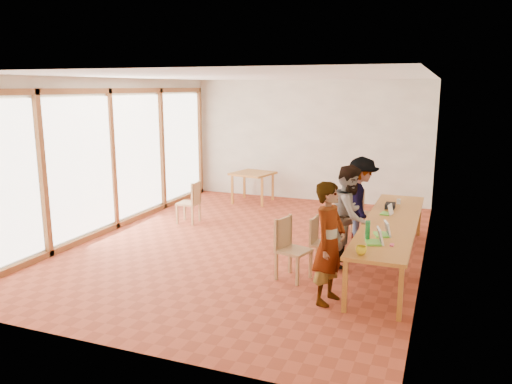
% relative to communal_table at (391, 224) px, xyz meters
% --- Properties ---
extents(ground, '(8.00, 8.00, 0.00)m').
position_rel_communal_table_xyz_m(ground, '(-2.50, 0.26, -0.70)').
color(ground, '#A64228').
rests_on(ground, ground).
extents(wall_back, '(6.00, 0.10, 3.00)m').
position_rel_communal_table_xyz_m(wall_back, '(-2.50, 4.26, 0.80)').
color(wall_back, white).
rests_on(wall_back, ground).
extents(wall_front, '(6.00, 0.10, 3.00)m').
position_rel_communal_table_xyz_m(wall_front, '(-2.50, -3.74, 0.80)').
color(wall_front, white).
rests_on(wall_front, ground).
extents(wall_right, '(0.10, 8.00, 3.00)m').
position_rel_communal_table_xyz_m(wall_right, '(0.50, 0.26, 0.80)').
color(wall_right, white).
rests_on(wall_right, ground).
extents(window_wall, '(0.10, 8.00, 3.00)m').
position_rel_communal_table_xyz_m(window_wall, '(-5.46, 0.26, 0.80)').
color(window_wall, white).
rests_on(window_wall, ground).
extents(ceiling, '(6.00, 8.00, 0.04)m').
position_rel_communal_table_xyz_m(ceiling, '(-2.50, 0.26, 2.32)').
color(ceiling, white).
rests_on(ceiling, wall_back).
extents(communal_table, '(0.80, 4.00, 0.75)m').
position_rel_communal_table_xyz_m(communal_table, '(0.00, 0.00, 0.00)').
color(communal_table, '#BC7A29').
rests_on(communal_table, ground).
extents(side_table, '(0.90, 0.90, 0.75)m').
position_rel_communal_table_xyz_m(side_table, '(-3.71, 3.46, -0.03)').
color(side_table, '#BC7A29').
rests_on(side_table, ground).
extents(chair_near, '(0.53, 0.53, 0.49)m').
position_rel_communal_table_xyz_m(chair_near, '(-1.37, -1.06, -0.14)').
color(chair_near, tan).
rests_on(chair_near, ground).
extents(chair_mid, '(0.40, 0.40, 0.43)m').
position_rel_communal_table_xyz_m(chair_mid, '(-1.05, -0.45, -0.21)').
color(chair_mid, tan).
rests_on(chair_mid, ground).
extents(chair_far, '(0.55, 0.55, 0.49)m').
position_rel_communal_table_xyz_m(chair_far, '(-1.12, 1.42, -0.14)').
color(chair_far, tan).
rests_on(chair_far, ground).
extents(chair_empty, '(0.51, 0.51, 0.45)m').
position_rel_communal_table_xyz_m(chair_empty, '(-0.72, 1.66, -0.18)').
color(chair_empty, tan).
rests_on(chair_empty, ground).
extents(chair_spare, '(0.43, 0.43, 0.47)m').
position_rel_communal_table_xyz_m(chair_spare, '(-4.17, 1.16, -0.16)').
color(chair_spare, tan).
rests_on(chair_spare, ground).
extents(person_near, '(0.51, 0.67, 1.64)m').
position_rel_communal_table_xyz_m(person_near, '(-0.61, -1.70, 0.12)').
color(person_near, gray).
rests_on(person_near, ground).
extents(person_mid, '(0.68, 0.84, 1.63)m').
position_rel_communal_table_xyz_m(person_mid, '(-0.63, -0.16, 0.11)').
color(person_mid, gray).
rests_on(person_mid, ground).
extents(person_far, '(0.83, 1.16, 1.61)m').
position_rel_communal_table_xyz_m(person_far, '(-0.64, 0.95, 0.10)').
color(person_far, gray).
rests_on(person_far, ground).
extents(laptop_near, '(0.29, 0.31, 0.22)m').
position_rel_communal_table_xyz_m(laptop_near, '(-0.06, -1.27, 0.11)').
color(laptop_near, '#5FC637').
rests_on(laptop_near, communal_table).
extents(laptop_mid, '(0.28, 0.30, 0.21)m').
position_rel_communal_table_xyz_m(laptop_mid, '(-0.01, -0.86, 0.10)').
color(laptop_mid, '#5FC637').
rests_on(laptop_mid, communal_table).
extents(laptop_far, '(0.21, 0.23, 0.18)m').
position_rel_communal_table_xyz_m(laptop_far, '(-0.09, 0.39, 0.10)').
color(laptop_far, '#5FC637').
rests_on(laptop_far, communal_table).
extents(yellow_mug, '(0.17, 0.17, 0.11)m').
position_rel_communal_table_xyz_m(yellow_mug, '(-0.18, -1.80, 0.10)').
color(yellow_mug, gold).
rests_on(yellow_mug, communal_table).
extents(green_bottle, '(0.07, 0.07, 0.28)m').
position_rel_communal_table_xyz_m(green_bottle, '(-0.20, -1.18, 0.19)').
color(green_bottle, '#1A7633').
rests_on(green_bottle, communal_table).
extents(clear_glass, '(0.07, 0.07, 0.09)m').
position_rel_communal_table_xyz_m(clear_glass, '(-0.01, 1.25, 0.09)').
color(clear_glass, silver).
rests_on(clear_glass, communal_table).
extents(condiment_cup, '(0.08, 0.08, 0.06)m').
position_rel_communal_table_xyz_m(condiment_cup, '(-0.12, 0.80, 0.08)').
color(condiment_cup, white).
rests_on(condiment_cup, communal_table).
extents(pink_phone, '(0.05, 0.10, 0.01)m').
position_rel_communal_table_xyz_m(pink_phone, '(0.15, -1.28, 0.05)').
color(pink_phone, '#E84070').
rests_on(pink_phone, communal_table).
extents(black_pouch, '(0.16, 0.26, 0.09)m').
position_rel_communal_table_xyz_m(black_pouch, '(-0.11, 0.85, 0.09)').
color(black_pouch, black).
rests_on(black_pouch, communal_table).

